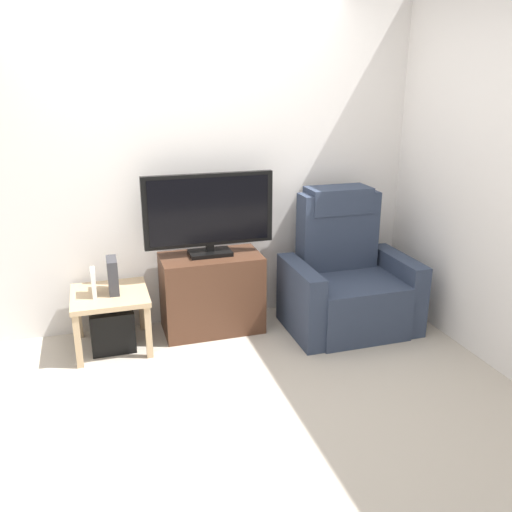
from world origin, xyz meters
name	(u,v)px	position (x,y,z in m)	size (l,w,h in m)	color
ground_plane	(222,388)	(0.00, 0.00, 0.00)	(6.40, 6.40, 0.00)	#B2A899
wall_back	(183,161)	(0.00, 1.13, 1.30)	(6.40, 0.06, 2.60)	silver
wall_side	(492,172)	(1.88, 0.00, 1.30)	(0.06, 4.48, 2.60)	silver
tv_stand	(212,293)	(0.14, 0.86, 0.31)	(0.76, 0.42, 0.61)	#4C2D1E
television	(209,213)	(0.14, 0.88, 0.94)	(0.98, 0.20, 0.62)	black
recliner_armchair	(346,281)	(1.18, 0.64, 0.37)	(0.98, 0.78, 1.08)	#2D384C
side_table	(110,301)	(-0.63, 0.79, 0.36)	(0.54, 0.54, 0.43)	tan
subwoofer_box	(112,328)	(-0.63, 0.79, 0.15)	(0.31, 0.31, 0.31)	black
book_upright	(94,283)	(-0.73, 0.77, 0.53)	(0.03, 0.14, 0.20)	white
game_console	(113,276)	(-0.60, 0.80, 0.56)	(0.07, 0.20, 0.25)	#333338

